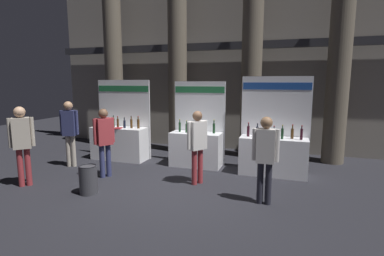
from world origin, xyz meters
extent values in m
plane|color=black|center=(0.00, 0.00, 0.00)|extent=(24.77, 24.77, 0.00)
cube|color=gray|center=(0.00, 4.44, 3.21)|extent=(12.38, 0.25, 6.42)
cube|color=#2D2D33|center=(0.00, 4.13, 3.53)|extent=(12.38, 0.20, 0.24)
cylinder|color=#665B4C|center=(-3.66, 3.51, 2.79)|extent=(0.62, 0.62, 5.59)
cylinder|color=#665B4C|center=(-1.22, 3.51, 2.79)|extent=(0.62, 0.62, 5.59)
cylinder|color=#665B4C|center=(1.22, 3.51, 2.79)|extent=(0.62, 0.62, 5.59)
cylinder|color=#665B4C|center=(3.66, 3.51, 2.79)|extent=(0.62, 0.62, 5.59)
cube|color=white|center=(-2.49, 1.83, 0.49)|extent=(1.69, 0.60, 0.99)
cube|color=white|center=(-2.49, 2.17, 1.21)|extent=(1.77, 0.04, 2.41)
cube|color=#1E6638|center=(-2.49, 2.15, 2.15)|extent=(1.72, 0.01, 0.18)
cylinder|color=black|center=(-3.14, 1.90, 1.13)|extent=(0.06, 0.06, 0.28)
cylinder|color=black|center=(-3.14, 1.90, 1.31)|extent=(0.03, 0.03, 0.09)
cylinder|color=black|center=(-3.14, 1.90, 1.37)|extent=(0.03, 0.03, 0.02)
cylinder|color=#472D14|center=(-2.92, 1.81, 1.10)|extent=(0.07, 0.07, 0.23)
cylinder|color=#472D14|center=(-2.92, 1.81, 1.25)|extent=(0.03, 0.03, 0.08)
cylinder|color=red|center=(-2.92, 1.81, 1.30)|extent=(0.03, 0.03, 0.02)
cylinder|color=#19381E|center=(-2.70, 1.89, 1.12)|extent=(0.07, 0.07, 0.26)
cylinder|color=#19381E|center=(-2.70, 1.89, 1.28)|extent=(0.03, 0.03, 0.08)
cylinder|color=black|center=(-2.70, 1.89, 1.33)|extent=(0.03, 0.03, 0.02)
cylinder|color=#472D14|center=(-2.48, 1.78, 1.12)|extent=(0.06, 0.06, 0.27)
cylinder|color=#472D14|center=(-2.48, 1.78, 1.29)|extent=(0.03, 0.03, 0.07)
cylinder|color=red|center=(-2.48, 1.78, 1.33)|extent=(0.03, 0.03, 0.02)
cylinder|color=black|center=(-2.28, 1.81, 1.10)|extent=(0.07, 0.07, 0.23)
cylinder|color=black|center=(-2.28, 1.81, 1.25)|extent=(0.03, 0.03, 0.07)
cylinder|color=black|center=(-2.28, 1.81, 1.30)|extent=(0.03, 0.03, 0.02)
cylinder|color=#472D14|center=(-2.06, 1.84, 1.12)|extent=(0.07, 0.07, 0.27)
cylinder|color=#472D14|center=(-2.06, 1.84, 1.30)|extent=(0.03, 0.03, 0.08)
cylinder|color=black|center=(-2.06, 1.84, 1.35)|extent=(0.03, 0.03, 0.02)
cylinder|color=#472D14|center=(-1.85, 1.89, 1.12)|extent=(0.07, 0.07, 0.27)
cylinder|color=#472D14|center=(-1.85, 1.89, 1.29)|extent=(0.03, 0.03, 0.07)
cylinder|color=red|center=(-1.85, 1.89, 1.34)|extent=(0.03, 0.03, 0.02)
cube|color=maroon|center=(-2.40, 1.65, 1.00)|extent=(0.28, 0.33, 0.02)
cube|color=white|center=(-0.05, 1.86, 0.48)|extent=(1.42, 0.60, 0.96)
cube|color=white|center=(-0.05, 2.20, 1.18)|extent=(1.49, 0.04, 2.37)
cube|color=#1E6638|center=(-0.05, 2.18, 2.14)|extent=(1.45, 0.01, 0.18)
cylinder|color=#19381E|center=(-0.54, 1.88, 1.09)|extent=(0.06, 0.06, 0.27)
cylinder|color=#19381E|center=(-0.54, 1.88, 1.26)|extent=(0.03, 0.03, 0.08)
cylinder|color=gold|center=(-0.54, 1.88, 1.31)|extent=(0.03, 0.03, 0.02)
cylinder|color=#19381E|center=(-0.31, 1.81, 1.08)|extent=(0.06, 0.06, 0.24)
cylinder|color=#19381E|center=(-0.31, 1.81, 1.24)|extent=(0.03, 0.03, 0.08)
cylinder|color=gold|center=(-0.31, 1.81, 1.29)|extent=(0.03, 0.03, 0.02)
cylinder|color=black|center=(-0.05, 1.81, 1.08)|extent=(0.07, 0.07, 0.25)
cylinder|color=black|center=(-0.05, 1.81, 1.24)|extent=(0.03, 0.03, 0.07)
cylinder|color=red|center=(-0.05, 1.81, 1.28)|extent=(0.03, 0.03, 0.02)
cylinder|color=#19381E|center=(0.19, 1.88, 1.08)|extent=(0.07, 0.07, 0.25)
cylinder|color=#19381E|center=(0.19, 1.88, 1.24)|extent=(0.03, 0.03, 0.06)
cylinder|color=red|center=(0.19, 1.88, 1.28)|extent=(0.03, 0.03, 0.02)
cylinder|color=#19381E|center=(0.45, 1.93, 1.09)|extent=(0.07, 0.07, 0.27)
cylinder|color=#19381E|center=(0.45, 1.93, 1.27)|extent=(0.03, 0.03, 0.09)
cylinder|color=gold|center=(0.45, 1.93, 1.32)|extent=(0.03, 0.03, 0.02)
cube|color=white|center=(2.05, 1.72, 0.48)|extent=(1.67, 0.60, 0.96)
cube|color=white|center=(2.05, 2.06, 1.25)|extent=(1.75, 0.04, 2.50)
cube|color=navy|center=(2.05, 2.04, 2.25)|extent=(1.70, 0.01, 0.18)
cylinder|color=black|center=(1.41, 1.73, 1.10)|extent=(0.07, 0.07, 0.27)
cylinder|color=black|center=(1.41, 1.73, 1.27)|extent=(0.03, 0.03, 0.08)
cylinder|color=red|center=(1.41, 1.73, 1.32)|extent=(0.03, 0.03, 0.02)
cylinder|color=black|center=(1.64, 1.68, 1.10)|extent=(0.06, 0.06, 0.27)
cylinder|color=black|center=(1.64, 1.68, 1.27)|extent=(0.03, 0.03, 0.07)
cylinder|color=black|center=(1.64, 1.68, 1.31)|extent=(0.03, 0.03, 0.02)
cylinder|color=black|center=(1.83, 1.64, 1.10)|extent=(0.06, 0.06, 0.27)
cylinder|color=black|center=(1.83, 1.64, 1.27)|extent=(0.03, 0.03, 0.07)
cylinder|color=black|center=(1.83, 1.64, 1.31)|extent=(0.03, 0.03, 0.02)
cylinder|color=black|center=(2.05, 1.74, 1.07)|extent=(0.06, 0.06, 0.22)
cylinder|color=black|center=(2.05, 1.74, 1.22)|extent=(0.03, 0.03, 0.07)
cylinder|color=red|center=(2.05, 1.74, 1.26)|extent=(0.03, 0.03, 0.02)
cylinder|color=#19381E|center=(2.25, 1.64, 1.09)|extent=(0.06, 0.06, 0.26)
cylinder|color=#19381E|center=(2.25, 1.64, 1.26)|extent=(0.03, 0.03, 0.08)
cylinder|color=gold|center=(2.25, 1.64, 1.31)|extent=(0.03, 0.03, 0.02)
cylinder|color=#472D14|center=(2.49, 1.76, 1.09)|extent=(0.07, 0.07, 0.25)
cylinder|color=#472D14|center=(2.49, 1.76, 1.26)|extent=(0.03, 0.03, 0.09)
cylinder|color=red|center=(2.49, 1.76, 1.31)|extent=(0.03, 0.03, 0.02)
cylinder|color=black|center=(2.70, 1.68, 1.10)|extent=(0.06, 0.06, 0.27)
cylinder|color=black|center=(2.70, 1.68, 1.26)|extent=(0.03, 0.03, 0.07)
cylinder|color=red|center=(2.70, 1.68, 1.31)|extent=(0.03, 0.03, 0.02)
cylinder|color=#38383D|center=(-1.59, -0.85, 0.30)|extent=(0.38, 0.38, 0.60)
torus|color=black|center=(-1.59, -0.85, 0.61)|extent=(0.37, 0.37, 0.02)
cylinder|color=navy|center=(-1.95, 0.17, 0.41)|extent=(0.12, 0.12, 0.83)
cylinder|color=navy|center=(-1.86, 0.30, 0.41)|extent=(0.12, 0.12, 0.83)
cube|color=maroon|center=(-1.90, 0.24, 1.15)|extent=(0.42, 0.45, 0.65)
sphere|color=brown|center=(-1.90, 0.24, 1.60)|extent=(0.23, 0.23, 0.23)
cylinder|color=maroon|center=(-2.03, 0.05, 1.17)|extent=(0.08, 0.08, 0.62)
cylinder|color=maroon|center=(-1.78, 0.43, 1.17)|extent=(0.08, 0.08, 0.62)
cylinder|color=#ADA393|center=(-3.30, 0.76, 0.44)|extent=(0.12, 0.12, 0.88)
cylinder|color=#ADA393|center=(-3.44, 0.72, 0.44)|extent=(0.12, 0.12, 0.88)
cube|color=navy|center=(-3.37, 0.74, 1.23)|extent=(0.39, 0.31, 0.70)
sphere|color=tan|center=(-3.37, 0.74, 1.71)|extent=(0.24, 0.24, 0.24)
cylinder|color=navy|center=(-3.16, 0.80, 1.25)|extent=(0.08, 0.08, 0.66)
cylinder|color=navy|center=(-3.57, 0.68, 1.25)|extent=(0.08, 0.08, 0.66)
cylinder|color=#23232D|center=(2.08, -0.22, 0.41)|extent=(0.12, 0.12, 0.83)
cylinder|color=#23232D|center=(1.92, -0.22, 0.41)|extent=(0.12, 0.12, 0.83)
cube|color=silver|center=(2.00, -0.22, 1.16)|extent=(0.34, 0.22, 0.66)
sphere|color=#8C6647|center=(2.00, -0.22, 1.61)|extent=(0.23, 0.23, 0.23)
cylinder|color=silver|center=(2.22, -0.22, 1.17)|extent=(0.08, 0.08, 0.62)
cylinder|color=silver|center=(1.78, -0.22, 1.17)|extent=(0.08, 0.08, 0.62)
cylinder|color=maroon|center=(-3.22, -0.84, 0.44)|extent=(0.12, 0.12, 0.88)
cylinder|color=maroon|center=(-3.33, -0.95, 0.44)|extent=(0.12, 0.12, 0.88)
cube|color=#ADA393|center=(-3.28, -0.90, 1.23)|extent=(0.43, 0.43, 0.70)
sphere|color=tan|center=(-3.28, -0.90, 1.70)|extent=(0.24, 0.24, 0.24)
cylinder|color=#ADA393|center=(-3.12, -0.74, 1.24)|extent=(0.08, 0.08, 0.66)
cylinder|color=#ADA393|center=(-3.44, -1.06, 1.24)|extent=(0.08, 0.08, 0.66)
cylinder|color=maroon|center=(0.47, 0.55, 0.41)|extent=(0.12, 0.12, 0.83)
cylinder|color=maroon|center=(0.37, 0.40, 0.41)|extent=(0.12, 0.12, 0.83)
cube|color=silver|center=(0.42, 0.47, 1.15)|extent=(0.41, 0.47, 0.65)
sphere|color=brown|center=(0.42, 0.47, 1.60)|extent=(0.23, 0.23, 0.23)
cylinder|color=silver|center=(0.56, 0.68, 1.17)|extent=(0.08, 0.08, 0.62)
cylinder|color=silver|center=(0.29, 0.27, 1.17)|extent=(0.08, 0.08, 0.62)
camera|label=1|loc=(2.41, -5.95, 2.38)|focal=27.99mm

